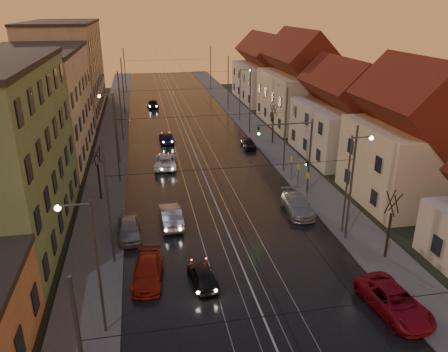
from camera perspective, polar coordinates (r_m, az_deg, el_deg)
ground at (r=25.35m, az=6.13°, el=-20.07°), size 160.00×160.00×0.00m
road at (r=60.69m, az=-4.83°, el=5.37°), size 16.00×120.00×0.04m
sidewalk_left at (r=60.50m, az=-14.31°, el=4.78°), size 4.00×120.00×0.15m
sidewalk_right at (r=62.48m, az=4.37°, el=5.91°), size 4.00×120.00×0.15m
tram_rail_0 at (r=60.50m, az=-6.91°, el=5.28°), size 0.06×120.00×0.03m
tram_rail_1 at (r=60.61m, az=-5.55°, el=5.36°), size 0.06×120.00×0.03m
tram_rail_2 at (r=60.77m, az=-4.10°, el=5.45°), size 0.06×120.00×0.03m
tram_rail_3 at (r=60.94m, az=-2.76°, el=5.53°), size 0.06×120.00×0.03m
apartment_left_2 at (r=54.33m, az=-23.13°, el=8.33°), size 10.00×20.00×12.00m
apartment_left_3 at (r=77.49m, az=-19.90°, el=13.00°), size 10.00×24.00×14.00m
house_right_1 at (r=41.85m, az=23.09°, el=4.03°), size 8.67×10.20×10.80m
house_right_2 at (r=52.90m, az=15.36°, el=7.45°), size 9.18×12.24×9.20m
house_right_3 at (r=66.16m, az=9.80°, el=11.62°), size 9.18×14.28×11.50m
house_right_4 at (r=83.15m, az=5.39°, el=13.27°), size 9.18×16.32×10.00m
catenary_pole_l_1 at (r=29.78m, az=-14.85°, el=-3.62°), size 0.16×0.16×9.00m
catenary_pole_r_1 at (r=33.11m, az=16.26°, el=-1.18°), size 0.16×0.16×9.00m
catenary_pole_l_2 at (r=43.84m, az=-13.87°, el=4.59°), size 0.16×0.16×9.00m
catenary_pole_r_2 at (r=46.17m, az=8.02°, el=5.85°), size 0.16×0.16×9.00m
catenary_pole_l_3 at (r=58.38m, az=-13.36°, el=8.76°), size 0.16×0.16×9.00m
catenary_pole_r_3 at (r=60.15m, az=3.43°, el=9.66°), size 0.16×0.16×9.00m
catenary_pole_l_4 at (r=73.10m, az=-13.06°, el=11.27°), size 0.16×0.16×9.00m
catenary_pole_r_4 at (r=74.52m, az=0.54°, el=11.99°), size 0.16×0.16×9.00m
catenary_pole_l_5 at (r=90.89m, az=-12.82°, el=13.20°), size 0.16×0.16×9.00m
catenary_pole_r_5 at (r=92.03m, az=-1.76°, el=13.80°), size 0.16×0.16×9.00m
street_lamp_0 at (r=23.47m, az=-17.04°, el=-9.99°), size 1.75×0.32×8.00m
street_lamp_1 at (r=34.02m, az=16.35°, el=0.12°), size 1.75×0.32×8.00m
street_lamp_2 at (r=49.56m, az=-14.26°, el=6.94°), size 1.75×0.32×8.00m
street_lamp_3 at (r=66.86m, az=2.37°, el=11.21°), size 1.75×0.32×8.00m
traffic_light_mast at (r=40.54m, az=9.90°, el=3.68°), size 5.30×0.32×7.20m
bare_tree_0 at (r=40.82m, az=-16.04°, el=0.12°), size 1.09×1.09×5.11m
bare_tree_1 at (r=32.35m, az=20.79°, el=-6.25°), size 1.09×1.09×5.11m
bare_tree_2 at (r=56.41m, az=6.43°, el=6.67°), size 1.09×1.09×5.11m
driving_car_0 at (r=28.64m, az=-2.81°, el=-12.87°), size 1.86×3.79×1.24m
driving_car_1 at (r=35.89m, az=-6.97°, el=-5.17°), size 1.83×4.74×1.54m
driving_car_2 at (r=48.52m, az=-7.65°, el=1.94°), size 2.78×5.25×1.40m
driving_car_3 at (r=57.51m, az=-7.52°, el=4.98°), size 1.86×4.34×1.25m
driving_car_4 at (r=77.91m, az=-9.31°, el=9.32°), size 2.06×4.48×1.49m
parked_left_2 at (r=29.32m, az=-9.95°, el=-12.22°), size 2.33×4.71×1.32m
parked_left_3 at (r=34.57m, az=-12.30°, el=-6.71°), size 1.91×4.36×1.46m
parked_right_0 at (r=28.14m, az=21.33°, el=-14.97°), size 2.98×5.50×1.47m
parked_right_1 at (r=38.15m, az=9.56°, el=-3.71°), size 2.33×5.13×1.46m
parked_right_2 at (r=54.74m, az=3.20°, el=4.27°), size 1.45×3.58×1.22m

